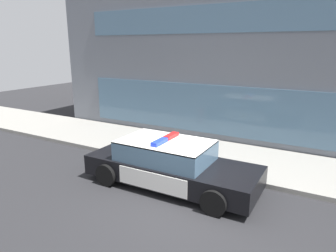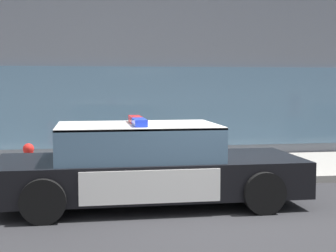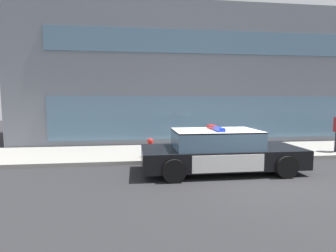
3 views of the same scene
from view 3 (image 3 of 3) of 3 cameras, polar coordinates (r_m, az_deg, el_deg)
ground at (r=8.70m, az=18.76°, el=-10.24°), size 48.00×48.00×0.00m
sidewalk at (r=11.84m, az=11.33°, el=-5.43°), size 48.00×3.38×0.15m
storefront_building at (r=19.01m, az=12.05°, el=9.29°), size 24.44×10.45×7.12m
police_cruiser at (r=8.74m, az=11.12°, el=-5.37°), size 5.17×2.14×1.49m
fire_hydrant at (r=10.11m, az=-3.83°, el=-4.79°), size 0.34×0.39×0.73m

